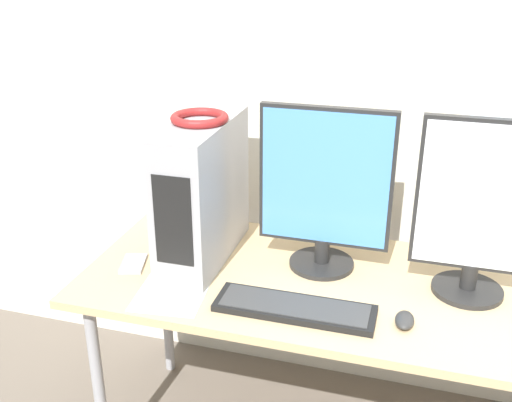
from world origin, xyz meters
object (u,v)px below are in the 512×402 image
at_px(mouse, 405,320).
at_px(keyboard, 295,308).
at_px(headphones, 200,118).
at_px(monitor_right_near, 479,211).
at_px(pc_tower, 202,192).
at_px(monitor_main, 325,189).
at_px(cell_phone, 133,264).

bearing_deg(mouse, keyboard, -176.07).
relative_size(headphones, monitor_right_near, 0.33).
xyz_separation_m(pc_tower, monitor_main, (0.40, 0.04, 0.04)).
bearing_deg(mouse, pc_tower, 161.64).
bearing_deg(keyboard, monitor_main, 85.12).
bearing_deg(monitor_main, cell_phone, -164.05).
height_order(keyboard, cell_phone, keyboard).
bearing_deg(headphones, mouse, -18.42).
distance_m(headphones, cell_phone, 0.55).
bearing_deg(monitor_main, pc_tower, -174.08).
relative_size(headphones, mouse, 2.05).
height_order(monitor_main, monitor_right_near, monitor_right_near).
height_order(pc_tower, mouse, pc_tower).
bearing_deg(monitor_right_near, headphones, -179.86).
xyz_separation_m(monitor_main, mouse, (0.29, -0.27, -0.26)).
distance_m(pc_tower, monitor_main, 0.41).
bearing_deg(monitor_right_near, cell_phone, -172.82).
height_order(pc_tower, monitor_right_near, monitor_right_near).
bearing_deg(headphones, monitor_right_near, 0.14).
xyz_separation_m(headphones, monitor_main, (0.40, 0.04, -0.21)).
xyz_separation_m(headphones, monitor_right_near, (0.87, 0.00, -0.21)).
distance_m(pc_tower, cell_phone, 0.34).
bearing_deg(cell_phone, monitor_right_near, -8.54).
height_order(monitor_right_near, mouse, monitor_right_near).
bearing_deg(keyboard, monitor_right_near, 27.43).
relative_size(pc_tower, keyboard, 1.03).
height_order(pc_tower, keyboard, pc_tower).
bearing_deg(keyboard, pc_tower, 146.39).
xyz_separation_m(keyboard, cell_phone, (-0.59, 0.12, -0.01)).
distance_m(keyboard, mouse, 0.32).
distance_m(monitor_main, mouse, 0.48).
relative_size(mouse, cell_phone, 0.62).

